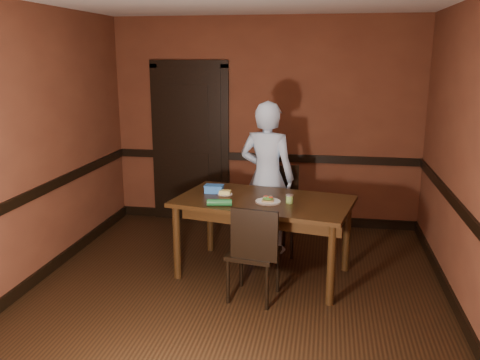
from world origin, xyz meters
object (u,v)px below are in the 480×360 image
(chair_far, at_px, (271,212))
(person, at_px, (267,178))
(sandwich_plate, at_px, (268,201))
(cheese_saucer, at_px, (225,193))
(dining_table, at_px, (263,237))
(food_tub, at_px, (214,189))
(sauce_jar, at_px, (290,199))
(chair_near, at_px, (254,251))

(chair_far, bearing_deg, person, 105.05)
(sandwich_plate, distance_m, cheese_saucer, 0.51)
(chair_far, bearing_deg, dining_table, -108.51)
(person, xyz_separation_m, cheese_saucer, (-0.37, -0.59, -0.04))
(dining_table, relative_size, food_tub, 8.82)
(sauce_jar, bearing_deg, dining_table, 160.18)
(cheese_saucer, bearing_deg, sandwich_plate, -23.21)
(person, distance_m, food_tub, 0.72)
(sauce_jar, distance_m, food_tub, 0.85)
(sandwich_plate, bearing_deg, sauce_jar, 2.49)
(sauce_jar, bearing_deg, sandwich_plate, -177.51)
(person, distance_m, sandwich_plate, 0.80)
(sandwich_plate, bearing_deg, cheese_saucer, 156.79)
(dining_table, height_order, sauce_jar, sauce_jar)
(dining_table, bearing_deg, chair_near, -80.95)
(chair_near, bearing_deg, food_tub, -43.73)
(chair_far, bearing_deg, food_tub, -160.21)
(chair_far, height_order, cheese_saucer, chair_far)
(chair_near, distance_m, cheese_saucer, 0.83)
(chair_far, distance_m, sauce_jar, 0.81)
(person, distance_m, sauce_jar, 0.84)
(chair_near, height_order, cheese_saucer, chair_near)
(chair_near, bearing_deg, cheese_saucer, -48.74)
(sandwich_plate, distance_m, food_tub, 0.66)
(person, relative_size, sauce_jar, 19.73)
(dining_table, distance_m, chair_near, 0.54)
(person, bearing_deg, chair_far, 133.40)
(food_tub, bearing_deg, sauce_jar, -17.45)
(person, xyz_separation_m, sandwich_plate, (0.11, -0.79, -0.04))
(sandwich_plate, xyz_separation_m, cheese_saucer, (-0.47, 0.20, 0.00))
(sauce_jar, xyz_separation_m, cheese_saucer, (-0.68, 0.19, -0.03))
(person, bearing_deg, sauce_jar, 123.14)
(sandwich_plate, bearing_deg, chair_near, -100.20)
(dining_table, xyz_separation_m, person, (-0.05, 0.68, 0.46))
(person, bearing_deg, dining_table, 105.30)
(chair_near, bearing_deg, dining_table, -83.01)
(person, relative_size, food_tub, 8.86)
(dining_table, bearing_deg, sauce_jar, -8.43)
(food_tub, bearing_deg, cheese_saucer, -26.42)
(person, relative_size, cheese_saucer, 11.27)
(sauce_jar, relative_size, food_tub, 0.45)
(dining_table, xyz_separation_m, cheese_saucer, (-0.42, 0.10, 0.42))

